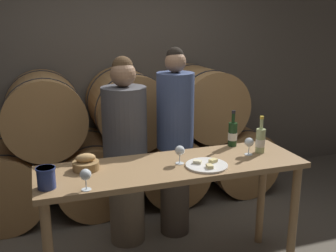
{
  "coord_description": "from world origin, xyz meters",
  "views": [
    {
      "loc": [
        -0.87,
        -2.44,
        1.9
      ],
      "look_at": [
        0.0,
        0.11,
        1.17
      ],
      "focal_mm": 42.0,
      "sensor_mm": 36.0,
      "label": 1
    }
  ],
  "objects_px": {
    "wine_bottle_white": "(260,140)",
    "cheese_plate": "(207,165)",
    "wine_glass_far_left": "(86,175)",
    "bread_basket": "(86,164)",
    "wine_glass_center": "(249,143)",
    "blue_crock": "(46,177)",
    "wine_glass_left": "(180,151)",
    "person_left": "(125,153)",
    "person_right": "(175,143)",
    "tasting_table": "(173,182)",
    "wine_bottle_red": "(233,134)"
  },
  "relations": [
    {
      "from": "person_right",
      "to": "wine_bottle_white",
      "type": "relative_size",
      "value": 5.88
    },
    {
      "from": "blue_crock",
      "to": "wine_glass_center",
      "type": "relative_size",
      "value": 1.0
    },
    {
      "from": "bread_basket",
      "to": "wine_glass_center",
      "type": "bearing_deg",
      "value": -4.08
    },
    {
      "from": "person_left",
      "to": "wine_bottle_red",
      "type": "bearing_deg",
      "value": -26.04
    },
    {
      "from": "wine_glass_left",
      "to": "wine_glass_center",
      "type": "height_order",
      "value": "same"
    },
    {
      "from": "wine_bottle_white",
      "to": "blue_crock",
      "type": "height_order",
      "value": "wine_bottle_white"
    },
    {
      "from": "tasting_table",
      "to": "wine_bottle_red",
      "type": "relative_size",
      "value": 6.48
    },
    {
      "from": "person_right",
      "to": "wine_glass_center",
      "type": "relative_size",
      "value": 12.69
    },
    {
      "from": "wine_glass_far_left",
      "to": "wine_glass_center",
      "type": "distance_m",
      "value": 1.26
    },
    {
      "from": "wine_bottle_red",
      "to": "wine_glass_center",
      "type": "distance_m",
      "value": 0.23
    },
    {
      "from": "person_right",
      "to": "wine_bottle_red",
      "type": "relative_size",
      "value": 5.79
    },
    {
      "from": "bread_basket",
      "to": "cheese_plate",
      "type": "distance_m",
      "value": 0.83
    },
    {
      "from": "wine_bottle_red",
      "to": "wine_bottle_white",
      "type": "relative_size",
      "value": 1.02
    },
    {
      "from": "bread_basket",
      "to": "wine_glass_left",
      "type": "distance_m",
      "value": 0.65
    },
    {
      "from": "tasting_table",
      "to": "cheese_plate",
      "type": "height_order",
      "value": "cheese_plate"
    },
    {
      "from": "person_left",
      "to": "blue_crock",
      "type": "relative_size",
      "value": 12.21
    },
    {
      "from": "cheese_plate",
      "to": "wine_glass_far_left",
      "type": "distance_m",
      "value": 0.85
    },
    {
      "from": "blue_crock",
      "to": "wine_glass_left",
      "type": "relative_size",
      "value": 1.0
    },
    {
      "from": "wine_bottle_white",
      "to": "wine_glass_far_left",
      "type": "xyz_separation_m",
      "value": [
        -1.35,
        -0.26,
        -0.0
      ]
    },
    {
      "from": "bread_basket",
      "to": "wine_glass_left",
      "type": "xyz_separation_m",
      "value": [
        0.64,
        -0.09,
        0.05
      ]
    },
    {
      "from": "tasting_table",
      "to": "wine_glass_left",
      "type": "xyz_separation_m",
      "value": [
        0.05,
        0.0,
        0.23
      ]
    },
    {
      "from": "tasting_table",
      "to": "wine_glass_left",
      "type": "height_order",
      "value": "wine_glass_left"
    },
    {
      "from": "person_right",
      "to": "wine_bottle_white",
      "type": "height_order",
      "value": "person_right"
    },
    {
      "from": "wine_bottle_white",
      "to": "bread_basket",
      "type": "bearing_deg",
      "value": 177.03
    },
    {
      "from": "wine_bottle_white",
      "to": "wine_glass_center",
      "type": "xyz_separation_m",
      "value": [
        -0.11,
        -0.02,
        -0.0
      ]
    },
    {
      "from": "person_right",
      "to": "wine_glass_far_left",
      "type": "bearing_deg",
      "value": -135.38
    },
    {
      "from": "bread_basket",
      "to": "wine_bottle_white",
      "type": "bearing_deg",
      "value": -2.97
    },
    {
      "from": "wine_bottle_white",
      "to": "wine_glass_far_left",
      "type": "height_order",
      "value": "wine_bottle_white"
    },
    {
      "from": "bread_basket",
      "to": "wine_glass_far_left",
      "type": "relative_size",
      "value": 1.35
    },
    {
      "from": "wine_bottle_red",
      "to": "wine_glass_far_left",
      "type": "bearing_deg",
      "value": -158.76
    },
    {
      "from": "wine_glass_far_left",
      "to": "wine_bottle_red",
      "type": "bearing_deg",
      "value": 21.24
    },
    {
      "from": "wine_glass_far_left",
      "to": "bread_basket",
      "type": "bearing_deg",
      "value": 82.86
    },
    {
      "from": "wine_bottle_white",
      "to": "blue_crock",
      "type": "distance_m",
      "value": 1.58
    },
    {
      "from": "person_left",
      "to": "cheese_plate",
      "type": "xyz_separation_m",
      "value": [
        0.41,
        -0.74,
        0.11
      ]
    },
    {
      "from": "wine_bottle_white",
      "to": "wine_glass_far_left",
      "type": "distance_m",
      "value": 1.37
    },
    {
      "from": "tasting_table",
      "to": "bread_basket",
      "type": "xyz_separation_m",
      "value": [
        -0.59,
        0.1,
        0.18
      ]
    },
    {
      "from": "tasting_table",
      "to": "person_right",
      "type": "relative_size",
      "value": 1.12
    },
    {
      "from": "wine_glass_far_left",
      "to": "wine_glass_left",
      "type": "distance_m",
      "value": 0.72
    },
    {
      "from": "tasting_table",
      "to": "wine_glass_far_left",
      "type": "relative_size",
      "value": 14.21
    },
    {
      "from": "person_left",
      "to": "bread_basket",
      "type": "relative_size",
      "value": 9.06
    },
    {
      "from": "person_left",
      "to": "wine_glass_far_left",
      "type": "bearing_deg",
      "value": -116.53
    },
    {
      "from": "person_right",
      "to": "cheese_plate",
      "type": "relative_size",
      "value": 5.72
    },
    {
      "from": "wine_bottle_red",
      "to": "blue_crock",
      "type": "height_order",
      "value": "wine_bottle_red"
    },
    {
      "from": "bread_basket",
      "to": "person_left",
      "type": "bearing_deg",
      "value": 53.85
    },
    {
      "from": "wine_glass_left",
      "to": "blue_crock",
      "type": "bearing_deg",
      "value": -171.42
    },
    {
      "from": "wine_bottle_white",
      "to": "cheese_plate",
      "type": "height_order",
      "value": "wine_bottle_white"
    },
    {
      "from": "person_left",
      "to": "person_right",
      "type": "height_order",
      "value": "person_right"
    },
    {
      "from": "wine_glass_center",
      "to": "person_right",
      "type": "bearing_deg",
      "value": 120.61
    },
    {
      "from": "person_right",
      "to": "blue_crock",
      "type": "bearing_deg",
      "value": -145.21
    },
    {
      "from": "bread_basket",
      "to": "cheese_plate",
      "type": "bearing_deg",
      "value": -14.41
    }
  ]
}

